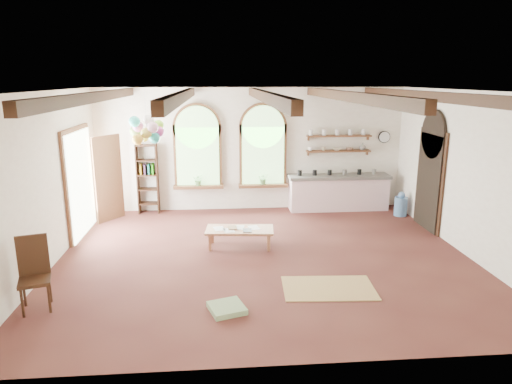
{
  "coord_description": "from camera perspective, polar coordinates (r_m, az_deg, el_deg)",
  "views": [
    {
      "loc": [
        -0.86,
        -8.36,
        3.41
      ],
      "look_at": [
        -0.12,
        0.6,
        1.17
      ],
      "focal_mm": 32.0,
      "sensor_mm": 36.0,
      "label": 1
    }
  ],
  "objects": [
    {
      "name": "table_book",
      "position": [
        9.49,
        -3.51,
        -4.5
      ],
      "size": [
        0.19,
        0.27,
        0.02
      ],
      "primitive_type": "imported",
      "rotation": [
        0.0,
        0.0,
        0.05
      ],
      "color": "olive",
      "rests_on": "coffee_table"
    },
    {
      "name": "wall_shelf_upper",
      "position": [
        12.24,
        10.34,
        6.91
      ],
      "size": [
        1.7,
        0.24,
        0.04
      ],
      "primitive_type": "cube",
      "color": "brown",
      "rests_on": "wall_back"
    },
    {
      "name": "bookshelf",
      "position": [
        12.08,
        -13.39,
        1.61
      ],
      "size": [
        0.53,
        0.32,
        1.8
      ],
      "color": "#382011",
      "rests_on": "floor"
    },
    {
      "name": "floor",
      "position": [
        9.07,
        1.07,
        -8.12
      ],
      "size": [
        8.0,
        8.0,
        0.0
      ],
      "primitive_type": "plane",
      "color": "#5A2C25",
      "rests_on": "ground"
    },
    {
      "name": "water_jug_b",
      "position": [
        12.68,
        14.58,
        -0.9
      ],
      "size": [
        0.3,
        0.3,
        0.58
      ],
      "color": "#537FB2",
      "rests_on": "floor"
    },
    {
      "name": "shelf_vase",
      "position": [
        12.46,
        13.18,
        5.57
      ],
      "size": [
        0.18,
        0.18,
        0.19
      ],
      "primitive_type": "imported",
      "color": "slate",
      "rests_on": "wall_shelf_lower"
    },
    {
      "name": "wall_shelf_lower",
      "position": [
        12.3,
        10.26,
        5.06
      ],
      "size": [
        1.7,
        0.24,
        0.04
      ],
      "primitive_type": "cube",
      "color": "brown",
      "rests_on": "wall_back"
    },
    {
      "name": "right_doorway",
      "position": [
        11.21,
        20.81,
        1.17
      ],
      "size": [
        0.1,
        1.3,
        2.4
      ],
      "primitive_type": "cube",
      "color": "black",
      "rests_on": "floor"
    },
    {
      "name": "left_doorway",
      "position": [
        10.85,
        -21.16,
        1.01
      ],
      "size": [
        0.1,
        1.9,
        2.5
      ],
      "primitive_type": "cube",
      "color": "brown",
      "rests_on": "floor"
    },
    {
      "name": "water_jug_a",
      "position": [
        12.21,
        17.65,
        -1.6
      ],
      "size": [
        0.32,
        0.32,
        0.63
      ],
      "color": "#537FB2",
      "rests_on": "floor"
    },
    {
      "name": "potted_plant_right",
      "position": [
        12.01,
        0.92,
        1.68
      ],
      "size": [
        0.27,
        0.23,
        0.3
      ],
      "primitive_type": "imported",
      "color": "#598C4C",
      "rests_on": "window_right"
    },
    {
      "name": "shelf_cup_b",
      "position": [
        12.19,
        8.44,
        5.37
      ],
      "size": [
        0.1,
        0.1,
        0.09
      ],
      "primitive_type": "imported",
      "color": "beige",
      "rests_on": "wall_shelf_lower"
    },
    {
      "name": "tablet",
      "position": [
        9.34,
        -1.09,
        -4.81
      ],
      "size": [
        0.18,
        0.26,
        0.01
      ],
      "primitive_type": "cube",
      "rotation": [
        0.0,
        0.0,
        -0.03
      ],
      "color": "black",
      "rests_on": "coffee_table"
    },
    {
      "name": "balloon_cluster",
      "position": [
        10.19,
        -13.55,
        7.54
      ],
      "size": [
        0.76,
        0.79,
        1.15
      ],
      "color": "silver",
      "rests_on": "floor"
    },
    {
      "name": "shelf_bowl_a",
      "position": [
        12.28,
        10.04,
        5.28
      ],
      "size": [
        0.22,
        0.22,
        0.05
      ],
      "primitive_type": "imported",
      "color": "beige",
      "rests_on": "wall_shelf_lower"
    },
    {
      "name": "coffee_table",
      "position": [
        9.47,
        -2.05,
        -4.88
      ],
      "size": [
        1.44,
        0.76,
        0.4
      ],
      "color": "tan",
      "rests_on": "floor"
    },
    {
      "name": "window_right",
      "position": [
        11.97,
        0.88,
        5.44
      ],
      "size": [
        1.3,
        0.28,
        2.2
      ],
      "color": "brown",
      "rests_on": "floor"
    },
    {
      "name": "potted_plant_left",
      "position": [
        11.97,
        -7.21,
        1.52
      ],
      "size": [
        0.27,
        0.23,
        0.3
      ],
      "primitive_type": "imported",
      "color": "#598C4C",
      "rests_on": "window_left"
    },
    {
      "name": "ceiling_beams",
      "position": [
        8.41,
        1.17,
        11.86
      ],
      "size": [
        6.2,
        6.8,
        0.18
      ],
      "primitive_type": null,
      "color": "#382011",
      "rests_on": "ceiling"
    },
    {
      "name": "wall_clock",
      "position": [
        12.69,
        15.74,
        6.63
      ],
      "size": [
        0.32,
        0.04,
        0.32
      ],
      "primitive_type": "cylinder",
      "rotation": [
        1.57,
        0.0,
        0.0
      ],
      "color": "black",
      "rests_on": "wall_back"
    },
    {
      "name": "window_left",
      "position": [
        11.93,
        -7.31,
        5.3
      ],
      "size": [
        1.3,
        0.28,
        2.2
      ],
      "color": "brown",
      "rests_on": "floor"
    },
    {
      "name": "shelf_bowl_b",
      "position": [
        12.37,
        11.62,
        5.29
      ],
      "size": [
        0.2,
        0.2,
        0.06
      ],
      "primitive_type": "imported",
      "color": "#8C664C",
      "rests_on": "wall_shelf_lower"
    },
    {
      "name": "side_chair",
      "position": [
        7.79,
        -25.81,
        -10.84
      ],
      "size": [
        0.56,
        0.56,
        1.13
      ],
      "color": "#382011",
      "rests_on": "floor"
    },
    {
      "name": "floor_cushion",
      "position": [
        7.12,
        -3.67,
        -14.28
      ],
      "size": [
        0.63,
        0.63,
        0.09
      ],
      "primitive_type": "cube",
      "rotation": [
        0.0,
        0.0,
        0.31
      ],
      "color": "gray",
      "rests_on": "floor"
    },
    {
      "name": "kitchen_counter",
      "position": [
        12.34,
        10.25,
        -0.0
      ],
      "size": [
        2.68,
        0.62,
        0.94
      ],
      "color": "beige",
      "rests_on": "floor"
    },
    {
      "name": "floor_mat",
      "position": [
        7.89,
        9.06,
        -11.76
      ],
      "size": [
        1.57,
        1.03,
        0.02
      ],
      "primitive_type": "cube",
      "rotation": [
        0.0,
        0.0,
        -0.06
      ],
      "color": "tan",
      "rests_on": "floor"
    },
    {
      "name": "shelf_cup_a",
      "position": [
        12.11,
        6.83,
        5.38
      ],
      "size": [
        0.12,
        0.1,
        0.1
      ],
      "primitive_type": "imported",
      "color": "white",
      "rests_on": "wall_shelf_lower"
    }
  ]
}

